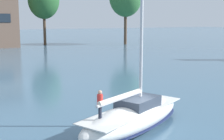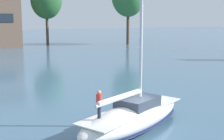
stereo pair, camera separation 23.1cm
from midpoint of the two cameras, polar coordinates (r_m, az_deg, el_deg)
The scene contains 3 objects.
ground_plane at distance 20.45m, azimuth 4.20°, elevation -10.84°, with size 400.00×400.00×0.00m, color #42667F.
tree_shore_left at distance 87.65m, azimuth -11.85°, elevation 12.43°, with size 8.38×8.38×17.26m.
sailboat_main at distance 20.16m, azimuth 4.27°, elevation -8.34°, with size 10.22×6.77×13.71m.
Camera 2 is at (-9.87, -16.46, 7.04)m, focal length 50.00 mm.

